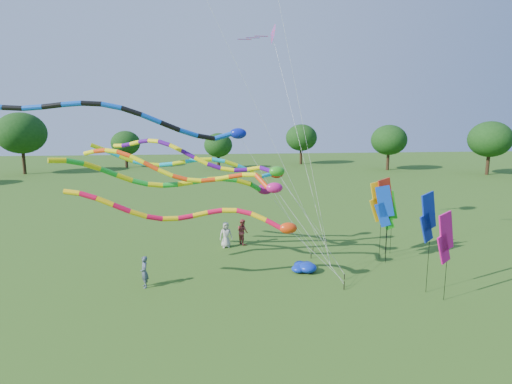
{
  "coord_description": "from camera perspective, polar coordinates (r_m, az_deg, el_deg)",
  "views": [
    {
      "loc": [
        -4.09,
        -17.96,
        8.55
      ],
      "look_at": [
        -1.79,
        2.98,
        4.8
      ],
      "focal_mm": 30.0,
      "sensor_mm": 36.0,
      "label": 1
    }
  ],
  "objects": [
    {
      "name": "tube_kite_blue",
      "position": [
        23.51,
        -15.29,
        9.22
      ],
      "size": [
        17.87,
        1.91,
        10.17
      ],
      "rotation": [
        0.0,
        0.0,
        0.11
      ],
      "color": "black",
      "rests_on": "ground"
    },
    {
      "name": "tube_kite_orange",
      "position": [
        22.05,
        -7.21,
        2.42
      ],
      "size": [
        13.03,
        4.16,
        7.43
      ],
      "rotation": [
        0.0,
        0.0,
        -0.32
      ],
      "color": "black",
      "rests_on": "ground"
    },
    {
      "name": "tube_kite_green",
      "position": [
        24.14,
        -8.03,
        1.42
      ],
      "size": [
        14.17,
        3.67,
        7.1
      ],
      "rotation": [
        0.0,
        0.0,
        0.25
      ],
      "color": "black",
      "rests_on": "ground"
    },
    {
      "name": "person_c",
      "position": [
        28.9,
        -1.8,
        -5.32
      ],
      "size": [
        0.97,
        1.05,
        1.74
      ],
      "primitive_type": "imported",
      "rotation": [
        0.0,
        0.0,
        2.04
      ],
      "color": "#953736",
      "rests_on": "ground"
    },
    {
      "name": "ground",
      "position": [
        20.31,
        6.15,
        -14.87
      ],
      "size": [
        160.0,
        160.0,
        0.0
      ],
      "primitive_type": "plane",
      "color": "#235115",
      "rests_on": "ground"
    },
    {
      "name": "banner_pole_blue_a",
      "position": [
        21.87,
        21.95,
        -3.18
      ],
      "size": [
        1.09,
        0.56,
        5.07
      ],
      "rotation": [
        0.0,
        0.0,
        0.43
      ],
      "color": "black",
      "rests_on": "ground"
    },
    {
      "name": "person_b",
      "position": [
        22.6,
        -14.66,
        -10.27
      ],
      "size": [
        0.57,
        0.69,
        1.62
      ],
      "primitive_type": "imported",
      "rotation": [
        0.0,
        0.0,
        -1.22
      ],
      "color": "#444E5F",
      "rests_on": "ground"
    },
    {
      "name": "banner_pole_green",
      "position": [
        27.79,
        17.25,
        -2.38
      ],
      "size": [
        1.16,
        0.08,
        4.02
      ],
      "rotation": [
        0.0,
        0.0,
        -0.0
      ],
      "color": "black",
      "rests_on": "ground"
    },
    {
      "name": "banner_pole_red",
      "position": [
        26.31,
        16.82,
        -0.87
      ],
      "size": [
        1.14,
        0.38,
        5.01
      ],
      "rotation": [
        0.0,
        0.0,
        0.26
      ],
      "color": "black",
      "rests_on": "ground"
    },
    {
      "name": "tube_kite_cyan",
      "position": [
        26.22,
        -5.93,
        3.47
      ],
      "size": [
        14.27,
        1.56,
        7.48
      ],
      "rotation": [
        0.0,
        0.0,
        0.13
      ],
      "color": "black",
      "rests_on": "ground"
    },
    {
      "name": "tree_ring",
      "position": [
        19.97,
        1.3,
        1.17
      ],
      "size": [
        120.56,
        116.19,
        9.43
      ],
      "color": "#382314",
      "rests_on": "ground"
    },
    {
      "name": "banner_pole_violet",
      "position": [
        27.61,
        16.66,
        -1.93
      ],
      "size": [
        1.15,
        0.36,
        4.26
      ],
      "rotation": [
        0.0,
        0.0,
        -0.24
      ],
      "color": "black",
      "rests_on": "ground"
    },
    {
      "name": "banner_pole_orange",
      "position": [
        26.28,
        15.99,
        -1.22
      ],
      "size": [
        1.16,
        0.2,
        4.84
      ],
      "rotation": [
        0.0,
        0.0,
        0.1
      ],
      "color": "black",
      "rests_on": "ground"
    },
    {
      "name": "banner_pole_blue_b",
      "position": [
        25.84,
        16.7,
        -1.86
      ],
      "size": [
        1.12,
        0.46,
        4.65
      ],
      "rotation": [
        0.0,
        0.0,
        -0.34
      ],
      "color": "black",
      "rests_on": "ground"
    },
    {
      "name": "person_a",
      "position": [
        28.3,
        -4.04,
        -5.72
      ],
      "size": [
        0.9,
        0.66,
        1.7
      ],
      "primitive_type": "imported",
      "rotation": [
        0.0,
        0.0,
        0.15
      ],
      "color": "#BAB4A8",
      "rests_on": "ground"
    },
    {
      "name": "blue_nylon_heap",
      "position": [
        24.3,
        6.6,
        -10.03
      ],
      "size": [
        1.51,
        1.37,
        0.48
      ],
      "color": "#0D2AAA",
      "rests_on": "ground"
    },
    {
      "name": "banner_pole_magenta_b",
      "position": [
        21.43,
        23.92,
        -5.62
      ],
      "size": [
        1.09,
        0.54,
        4.33
      ],
      "rotation": [
        0.0,
        0.0,
        0.41
      ],
      "color": "black",
      "rests_on": "ground"
    },
    {
      "name": "tube_kite_red",
      "position": [
        20.96,
        -6.22,
        -3.24
      ],
      "size": [
        13.17,
        1.2,
        5.76
      ],
      "rotation": [
        0.0,
        0.0,
        -0.07
      ],
      "color": "black",
      "rests_on": "ground"
    },
    {
      "name": "tube_kite_purple",
      "position": [
        24.06,
        -6.07,
        4.35
      ],
      "size": [
        12.63,
        6.07,
        7.82
      ],
      "rotation": [
        0.0,
        0.0,
        -0.43
      ],
      "color": "black",
      "rests_on": "ground"
    },
    {
      "name": "delta_kite_high_c",
      "position": [
        29.56,
        2.12,
        20.31
      ],
      "size": [
        4.65,
        7.5,
        15.33
      ],
      "rotation": [
        0.0,
        0.0,
        0.01
      ],
      "color": "black",
      "rests_on": "ground"
    }
  ]
}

